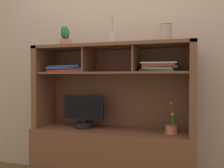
% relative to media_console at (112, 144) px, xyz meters
% --- Properties ---
extents(back_wall, '(6.00, 0.02, 2.80)m').
position_rel_media_console_xyz_m(back_wall, '(0.00, 0.27, 0.97)').
color(back_wall, '#BAA58F').
rests_on(back_wall, ground).
extents(media_console, '(1.57, 0.51, 1.39)m').
position_rel_media_console_xyz_m(media_console, '(0.00, 0.00, 0.00)').
color(media_console, brown).
rests_on(media_console, ground).
extents(tv_monitor, '(0.42, 0.19, 0.33)m').
position_rel_media_console_xyz_m(tv_monitor, '(-0.29, -0.03, 0.28)').
color(tv_monitor, black).
rests_on(tv_monitor, media_console).
extents(potted_orchid, '(0.13, 0.13, 0.29)m').
position_rel_media_console_xyz_m(potted_orchid, '(0.57, -0.01, 0.19)').
color(potted_orchid, '#BC6D4C').
rests_on(potted_orchid, media_console).
extents(magazine_stack_left, '(0.42, 0.29, 0.07)m').
position_rel_media_console_xyz_m(magazine_stack_left, '(-0.46, -0.02, 0.74)').
color(magazine_stack_left, '#9C3A2B').
rests_on(magazine_stack_left, media_console).
extents(magazine_stack_centre, '(0.34, 0.27, 0.08)m').
position_rel_media_console_xyz_m(magazine_stack_centre, '(0.46, -0.01, 0.75)').
color(magazine_stack_centre, '#5B5B65').
rests_on(magazine_stack_centre, media_console).
extents(diffuser_bottle, '(0.07, 0.07, 0.27)m').
position_rel_media_console_xyz_m(diffuser_bottle, '(0.00, 0.00, 1.03)').
color(diffuser_bottle, '#BAB7B8').
rests_on(diffuser_bottle, media_console).
extents(potted_succulent, '(0.14, 0.14, 0.22)m').
position_rel_media_console_xyz_m(potted_succulent, '(-0.51, 0.00, 1.07)').
color(potted_succulent, '#B66D50').
rests_on(potted_succulent, media_console).
extents(ceramic_vase, '(0.11, 0.11, 0.18)m').
position_rel_media_console_xyz_m(ceramic_vase, '(0.51, 0.02, 1.06)').
color(ceramic_vase, tan).
rests_on(ceramic_vase, media_console).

